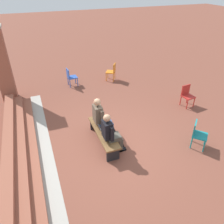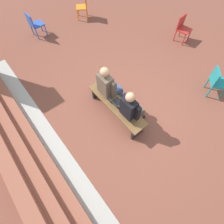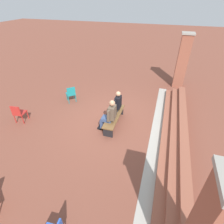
% 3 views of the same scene
% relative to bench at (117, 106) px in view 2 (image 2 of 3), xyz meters
% --- Properties ---
extents(ground_plane, '(60.00, 60.00, 0.00)m').
position_rel_bench_xyz_m(ground_plane, '(-0.13, -0.20, -0.35)').
color(ground_plane, brown).
extents(concrete_strip, '(7.99, 0.40, 0.01)m').
position_rel_bench_xyz_m(concrete_strip, '(-0.00, 1.75, -0.35)').
color(concrete_strip, '#A8A399').
rests_on(concrete_strip, ground).
extents(brick_steps, '(7.19, 0.90, 0.45)m').
position_rel_bench_xyz_m(brick_steps, '(0.00, 2.50, -0.18)').
color(brick_steps, '#93513D').
rests_on(brick_steps, ground).
extents(bench, '(1.80, 0.44, 0.45)m').
position_rel_bench_xyz_m(bench, '(0.00, 0.00, 0.00)').
color(bench, brown).
rests_on(bench, ground).
extents(person_student, '(0.53, 0.67, 1.32)m').
position_rel_bench_xyz_m(person_student, '(-0.45, -0.07, 0.35)').
color(person_student, '#4C473D').
rests_on(person_student, ground).
extents(person_adult, '(0.56, 0.71, 1.38)m').
position_rel_bench_xyz_m(person_adult, '(0.39, -0.07, 0.38)').
color(person_adult, '#384C75').
rests_on(person_adult, ground).
extents(laptop, '(0.32, 0.29, 0.21)m').
position_rel_bench_xyz_m(laptop, '(-0.02, 0.01, 0.15)').
color(laptop, black).
rests_on(laptop, bench).
extents(plastic_chair_by_pillar, '(0.44, 0.44, 0.84)m').
position_rel_bench_xyz_m(plastic_chair_by_pillar, '(4.46, 0.05, 0.13)').
color(plastic_chair_by_pillar, '#2D56B7').
rests_on(plastic_chair_by_pillar, ground).
extents(plastic_chair_far_right, '(0.47, 0.47, 0.84)m').
position_rel_bench_xyz_m(plastic_chair_far_right, '(1.03, -3.83, 0.13)').
color(plastic_chair_far_right, red).
rests_on(plastic_chair_far_right, ground).
extents(plastic_chair_far_left, '(0.59, 0.59, 0.84)m').
position_rel_bench_xyz_m(plastic_chair_far_left, '(-1.13, -2.57, 0.13)').
color(plastic_chair_far_left, teal).
rests_on(plastic_chair_far_left, ground).
extents(plastic_chair_foreground, '(0.58, 0.58, 0.84)m').
position_rel_bench_xyz_m(plastic_chair_foreground, '(4.39, -1.98, 0.13)').
color(plastic_chair_foreground, orange).
rests_on(plastic_chair_foreground, ground).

